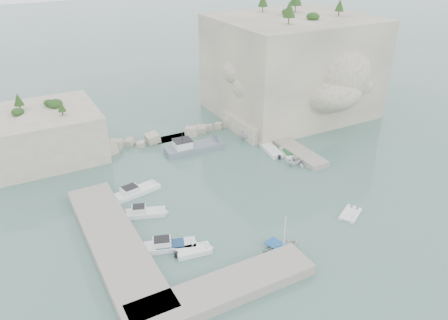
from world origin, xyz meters
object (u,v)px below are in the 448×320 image
motorboat_b (146,215)px  motorboat_e (194,253)px  tender_east_c (271,152)px  tender_east_a (295,164)px  tender_east_d (254,140)px  tender_east_b (288,156)px  motorboat_d (170,248)px  inflatable_dinghy (350,215)px  work_boat (194,150)px  motorboat_a (137,193)px  rowboat (283,252)px

motorboat_b → motorboat_e: bearing=-57.8°
motorboat_e → tender_east_c: bearing=46.5°
tender_east_a → tender_east_d: 10.04m
tender_east_b → tender_east_c: 2.73m
motorboat_d → inflatable_dinghy: motorboat_d is taller
tender_east_d → work_boat: size_ratio=0.49×
tender_east_d → work_boat: (-10.19, 1.20, 0.00)m
motorboat_a → inflatable_dinghy: 26.54m
motorboat_d → tender_east_c: size_ratio=1.06×
tender_east_b → work_boat: (-11.66, 8.48, 0.00)m
rowboat → work_boat: work_boat is taller
work_boat → motorboat_d: bearing=-118.2°
motorboat_b → inflatable_dinghy: 24.18m
motorboat_e → tender_east_c: same height
inflatable_dinghy → tender_east_b: tender_east_b is taller
inflatable_dinghy → tender_east_d: (1.40, 23.56, 0.00)m
motorboat_e → tender_east_c: 25.98m
motorboat_b → motorboat_e: 9.25m
tender_east_c → tender_east_d: bearing=8.6°
tender_east_b → tender_east_c: same height
inflatable_dinghy → tender_east_c: (1.40, 18.57, 0.00)m
motorboat_d → inflatable_dinghy: (20.97, -4.56, 0.00)m
motorboat_b → motorboat_a: bearing=101.8°
tender_east_a → tender_east_d: (-0.66, 10.02, 0.00)m
motorboat_a → tender_east_a: size_ratio=2.00×
motorboat_d → tender_east_b: bearing=44.9°
motorboat_a → inflatable_dinghy: (20.52, -16.83, 0.00)m
motorboat_e → tender_east_b: bearing=40.5°
motorboat_a → motorboat_d: 12.28m
tender_east_a → motorboat_a: bearing=68.8°
tender_east_a → motorboat_e: bearing=104.3°
work_boat → motorboat_a: bearing=-143.0°
motorboat_b → tender_east_c: (22.59, 6.93, 0.00)m
rowboat → tender_east_d: (12.27, 25.32, 0.00)m
motorboat_e → motorboat_b: bearing=111.6°
motorboat_d → motorboat_e: bearing=-27.3°
motorboat_b → work_boat: bearing=65.8°
work_boat → motorboat_e: bearing=-112.1°
motorboat_e → tender_east_a: 23.82m
motorboat_d → tender_east_a: bearing=40.0°
motorboat_b → tender_east_a: size_ratio=1.55×
tender_east_d → work_boat: 10.26m
motorboat_b → inflatable_dinghy: bearing=-9.6°
motorboat_d → motorboat_e: (1.85, -1.93, 0.00)m
tender_east_b → inflatable_dinghy: bearing=-171.2°
tender_east_a → tender_east_b: size_ratio=0.73×
tender_east_c → motorboat_e: bearing=136.4°
motorboat_a → tender_east_c: (21.92, 1.75, 0.00)m
motorboat_b → motorboat_d: bearing=-69.0°
motorboat_a → motorboat_d: same height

